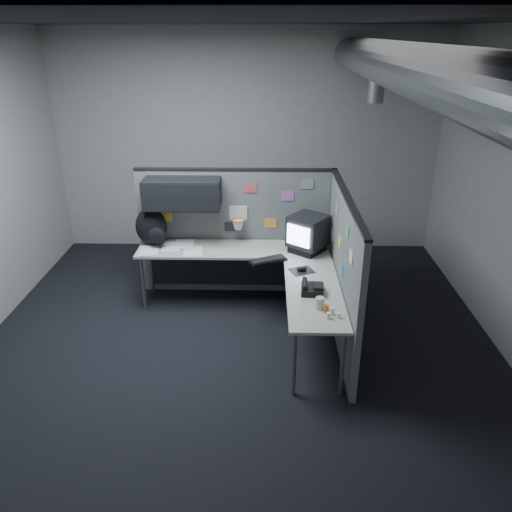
{
  "coord_description": "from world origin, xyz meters",
  "views": [
    {
      "loc": [
        0.29,
        -4.53,
        3.13
      ],
      "look_at": [
        0.19,
        0.35,
        0.91
      ],
      "focal_mm": 35.0,
      "sensor_mm": 36.0,
      "label": 1
    }
  ],
  "objects_px": {
    "desk": "(253,267)",
    "keyboard": "(268,260)",
    "monitor": "(308,233)",
    "phone": "(312,288)",
    "backpack": "(152,227)"
  },
  "relations": [
    {
      "from": "desk",
      "to": "keyboard",
      "type": "relative_size",
      "value": 5.05
    },
    {
      "from": "monitor",
      "to": "phone",
      "type": "bearing_deg",
      "value": -99.21
    },
    {
      "from": "desk",
      "to": "backpack",
      "type": "distance_m",
      "value": 1.33
    },
    {
      "from": "monitor",
      "to": "keyboard",
      "type": "height_order",
      "value": "monitor"
    },
    {
      "from": "desk",
      "to": "monitor",
      "type": "xyz_separation_m",
      "value": [
        0.64,
        0.22,
        0.34
      ]
    },
    {
      "from": "monitor",
      "to": "backpack",
      "type": "xyz_separation_m",
      "value": [
        -1.87,
        0.15,
        -0.0
      ]
    },
    {
      "from": "monitor",
      "to": "keyboard",
      "type": "bearing_deg",
      "value": -153.95
    },
    {
      "from": "phone",
      "to": "desk",
      "type": "bearing_deg",
      "value": 140.93
    },
    {
      "from": "desk",
      "to": "backpack",
      "type": "relative_size",
      "value": 4.97
    },
    {
      "from": "desk",
      "to": "keyboard",
      "type": "xyz_separation_m",
      "value": [
        0.17,
        -0.09,
        0.14
      ]
    },
    {
      "from": "monitor",
      "to": "backpack",
      "type": "bearing_deg",
      "value": 167.82
    },
    {
      "from": "keyboard",
      "to": "backpack",
      "type": "relative_size",
      "value": 0.99
    },
    {
      "from": "desk",
      "to": "phone",
      "type": "bearing_deg",
      "value": -53.14
    },
    {
      "from": "desk",
      "to": "keyboard",
      "type": "distance_m",
      "value": 0.24
    },
    {
      "from": "keyboard",
      "to": "phone",
      "type": "bearing_deg",
      "value": -40.04
    }
  ]
}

